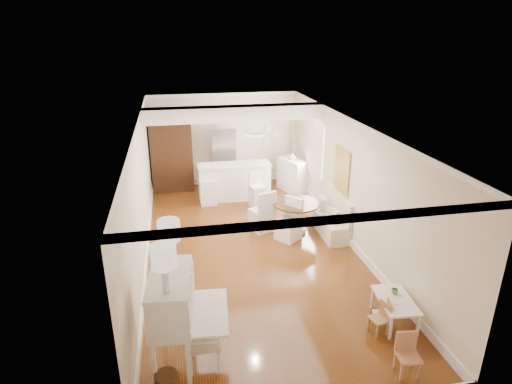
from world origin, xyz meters
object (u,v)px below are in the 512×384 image
object	(u,v)px
sideboard	(293,175)
kids_chair_c	(408,356)
kids_chair_b	(381,315)
gustavian_armchair	(204,340)
slip_chair_near	(289,220)
secretary_bureau	(173,320)
kids_table	(394,311)
bar_stool_left	(208,184)
fridge	(236,158)
slip_chair_far	(262,210)
bar_stool_right	(258,190)
breakfast_counter	(234,181)
dining_table	(296,217)
wicker_basket	(167,384)
pantry_cabinet	(172,153)
kids_chair_a	(379,319)

from	to	relation	value
sideboard	kids_chair_c	bearing A→B (deg)	-113.76
kids_chair_b	kids_chair_c	bearing A→B (deg)	9.61
gustavian_armchair	slip_chair_near	bearing A→B (deg)	-26.92
secretary_bureau	kids_table	world-z (taller)	secretary_bureau
secretary_bureau	bar_stool_left	distance (m)	6.07
bar_stool_left	fridge	xyz separation A→B (m)	(0.97, 1.30, 0.33)
secretary_bureau	kids_table	size ratio (longest dim) A/B	1.63
slip_chair_far	bar_stool_right	world-z (taller)	slip_chair_far
breakfast_counter	sideboard	bearing A→B (deg)	8.07
dining_table	secretary_bureau	bearing A→B (deg)	-127.43
wicker_basket	pantry_cabinet	distance (m)	7.95
kids_chair_b	wicker_basket	bearing A→B (deg)	-63.51
kids_chair_c	bar_stool_left	size ratio (longest dim) A/B	0.56
bar_stool_left	kids_chair_b	bearing A→B (deg)	-68.67
slip_chair_near	sideboard	distance (m)	3.16
bar_stool_right	kids_table	bearing A→B (deg)	-91.33
kids_chair_c	slip_chair_far	xyz separation A→B (m)	(-1.05, 4.95, 0.20)
kids_table	fridge	xyz separation A→B (m)	(-1.58, 7.07, 0.68)
kids_table	kids_chair_b	bearing A→B (deg)	-161.38
slip_chair_far	bar_stool_left	xyz separation A→B (m)	(-1.12, 1.91, 0.05)
slip_chair_near	breakfast_counter	xyz separation A→B (m)	(-0.85, 2.76, 0.02)
kids_chair_a	slip_chair_far	size ratio (longest dim) A/B	0.53
bar_stool_right	slip_chair_far	bearing A→B (deg)	-111.72
secretary_bureau	bar_stool_right	bearing A→B (deg)	72.60
kids_table	sideboard	distance (m)	6.28
slip_chair_far	sideboard	size ratio (longest dim) A/B	1.00
sideboard	slip_chair_far	bearing A→B (deg)	-141.55
kids_chair_c	bar_stool_right	world-z (taller)	bar_stool_right
secretary_bureau	fridge	bearing A→B (deg)	80.19
bar_stool_left	fridge	bearing A→B (deg)	53.52
kids_table	sideboard	size ratio (longest dim) A/B	0.87
breakfast_counter	dining_table	bearing A→B (deg)	-65.19
slip_chair_near	gustavian_armchair	bearing A→B (deg)	-70.12
dining_table	kids_chair_a	bearing A→B (deg)	-85.77
kids_chair_c	pantry_cabinet	world-z (taller)	pantry_cabinet
dining_table	fridge	size ratio (longest dim) A/B	0.61
kids_chair_c	dining_table	size ratio (longest dim) A/B	0.58
gustavian_armchair	kids_table	distance (m)	3.19
kids_chair_b	slip_chair_far	size ratio (longest dim) A/B	0.50
kids_table	fridge	distance (m)	7.27
wicker_basket	slip_chair_far	xyz separation A→B (m)	(2.28, 4.65, 0.36)
kids_chair_a	bar_stool_left	distance (m)	6.36
dining_table	bar_stool_left	xyz separation A→B (m)	(-1.89, 2.17, 0.19)
slip_chair_far	pantry_cabinet	bearing A→B (deg)	-78.17
secretary_bureau	kids_chair_c	distance (m)	3.34
breakfast_counter	fridge	distance (m)	1.14
kids_chair_a	dining_table	size ratio (longest dim) A/B	0.49
breakfast_counter	bar_stool_left	distance (m)	0.81
bar_stool_left	dining_table	bearing A→B (deg)	-48.70
secretary_bureau	gustavian_armchair	size ratio (longest dim) A/B	1.68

